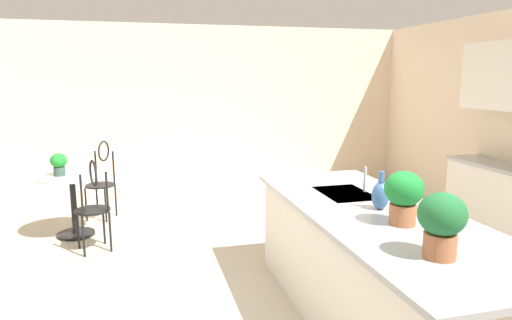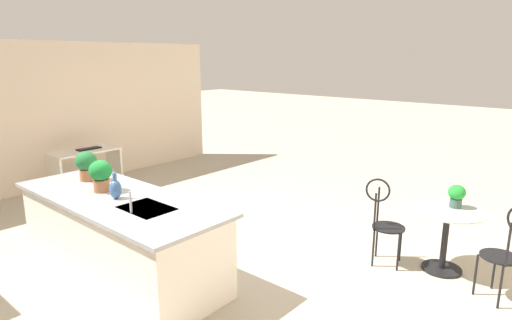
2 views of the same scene
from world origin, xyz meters
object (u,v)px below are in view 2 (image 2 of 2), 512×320
Objects in this scene: chair_near_window at (507,249)px; potted_plant_counter_far at (86,164)px; potted_plant_on_table at (457,195)px; keyboard at (89,149)px; writing_desk at (86,163)px; vase_on_counter at (115,189)px; chair_by_island at (384,218)px; potted_plant_counter_near at (101,174)px; bistro_table at (445,234)px.

potted_plant_counter_far reaches higher than chair_near_window.
keyboard is at bearing 10.57° from potted_plant_on_table.
potted_plant_on_table is at bearing -33.60° from chair_near_window.
chair_near_window is 6.80m from writing_desk.
keyboard is at bearing -23.73° from vase_on_counter.
chair_by_island is at bearing -132.85° from vase_on_counter.
potted_plant_on_table is 0.73× the size of potted_plant_counter_far.
vase_on_counter is (-0.35, 0.03, -0.10)m from potted_plant_counter_near.
writing_desk is 2.73× the size of keyboard.
potted_plant_on_table is at bearing -104.92° from bistro_table.
vase_on_counter reaches higher than chair_by_island.
potted_plant_counter_far is (3.58, 2.36, 0.68)m from bistro_table.
vase_on_counter is (2.68, 2.51, 0.58)m from bistro_table.
writing_desk is 3.29× the size of potted_plant_counter_far.
potted_plant_on_table is (0.63, -0.42, 0.32)m from chair_near_window.
chair_by_island is 3.89× the size of potted_plant_on_table.
potted_plant_counter_near is at bearing 39.25° from bistro_table.
vase_on_counter is (2.72, 2.65, 0.14)m from potted_plant_on_table.
potted_plant_counter_near is (-3.05, 1.37, 0.62)m from writing_desk.
bistro_table is 0.77× the size of chair_near_window.
bistro_table is 0.67× the size of writing_desk.
potted_plant_counter_far is (3.62, 2.49, 0.24)m from potted_plant_on_table.
chair_near_window reaches higher than writing_desk.
writing_desk is at bearing 10.34° from bistro_table.
writing_desk is (6.08, 1.11, 0.06)m from bistro_table.
potted_plant_counter_near is (-3.07, 1.47, 0.37)m from keyboard.
keyboard is 1.53× the size of vase_on_counter.
keyboard reaches higher than bistro_table.
keyboard is 1.64× the size of potted_plant_on_table.
chair_by_island is at bearing -172.47° from keyboard.
writing_desk is 2.86m from potted_plant_counter_far.
writing_desk is 3.31× the size of potted_plant_counter_near.
chair_by_island is at bearing 24.83° from bistro_table.
potted_plant_on_table is at bearing -139.59° from potted_plant_counter_near.
potted_plant_counter_far is at bearing -12.26° from potted_plant_counter_near.
bistro_table is at bearing 75.08° from potted_plant_on_table.
chair_by_island reaches higher than writing_desk.
potted_plant_on_table is at bearing -169.43° from keyboard.
chair_near_window is 3.62× the size of vase_on_counter.
vase_on_counter is at bearing 33.68° from chair_near_window.
keyboard is (6.10, 1.01, 0.31)m from bistro_table.
chair_by_island is 3.66m from potted_plant_counter_far.
potted_plant_counter_near is at bearing 40.41° from potted_plant_on_table.
chair_near_window is (-0.66, 0.28, 0.13)m from bistro_table.
chair_near_window is 1.00× the size of chair_by_island.
bistro_table is 0.73m from chair_near_window.
potted_plant_on_table is 0.93× the size of vase_on_counter.
potted_plant_counter_far reaches higher than vase_on_counter.
keyboard is at bearing -78.69° from writing_desk.
chair_near_window is at bearing -146.32° from vase_on_counter.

